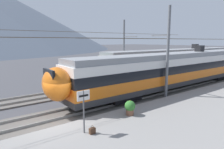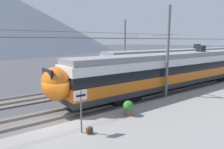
# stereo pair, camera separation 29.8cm
# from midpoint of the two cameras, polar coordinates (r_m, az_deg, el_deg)

# --- Properties ---
(ground_plane) EXTENTS (400.00, 400.00, 0.00)m
(ground_plane) POSITION_cam_midpoint_polar(r_m,az_deg,el_deg) (13.05, -16.28, -13.80)
(ground_plane) COLOR #424247
(track_near) EXTENTS (120.00, 3.00, 0.28)m
(track_near) POSITION_cam_midpoint_polar(r_m,az_deg,el_deg) (14.14, -18.21, -11.75)
(track_near) COLOR #5B5651
(track_near) RESTS_ON ground
(track_far) EXTENTS (120.00, 3.00, 0.28)m
(track_far) POSITION_cam_midpoint_polar(r_m,az_deg,el_deg) (18.98, -23.55, -6.61)
(track_far) COLOR #5B5651
(track_far) RESTS_ON ground
(train_near_platform) EXTENTS (27.19, 2.84, 4.27)m
(train_near_platform) POSITION_cam_midpoint_polar(r_m,az_deg,el_deg) (21.88, 17.08, 1.60)
(train_near_platform) COLOR #2D2D30
(train_near_platform) RESTS_ON track_near
(train_far_track) EXTENTS (28.69, 2.85, 4.27)m
(train_far_track) POSITION_cam_midpoint_polar(r_m,az_deg,el_deg) (31.24, 17.60, 3.85)
(train_far_track) COLOR #2D2D30
(train_far_track) RESTS_ON track_far
(catenary_mast_mid) EXTENTS (46.91, 2.00, 7.95)m
(catenary_mast_mid) POSITION_cam_midpoint_polar(r_m,az_deg,el_deg) (17.86, 14.69, 6.09)
(catenary_mast_mid) COLOR slate
(catenary_mast_mid) RESTS_ON ground
(catenary_mast_far_side) EXTENTS (46.91, 2.51, 7.70)m
(catenary_mast_far_side) POSITION_cam_midpoint_polar(r_m,az_deg,el_deg) (26.21, 3.30, 7.19)
(catenary_mast_far_side) COLOR slate
(catenary_mast_far_side) RESTS_ON ground
(platform_sign) EXTENTS (0.70, 0.08, 2.23)m
(platform_sign) POSITION_cam_midpoint_polar(r_m,az_deg,el_deg) (10.37, -8.87, -7.75)
(platform_sign) COLOR #59595B
(platform_sign) RESTS_ON platform_slab
(handbag_near_sign) EXTENTS (0.32, 0.18, 0.44)m
(handbag_near_sign) POSITION_cam_midpoint_polar(r_m,az_deg,el_deg) (10.75, -6.42, -15.50)
(handbag_near_sign) COLOR #472D1E
(handbag_near_sign) RESTS_ON platform_slab
(potted_plant_platform_edge) EXTENTS (0.69, 0.69, 0.94)m
(potted_plant_platform_edge) POSITION_cam_midpoint_polar(r_m,az_deg,el_deg) (13.05, 4.43, -9.11)
(potted_plant_platform_edge) COLOR brown
(potted_plant_platform_edge) RESTS_ON platform_slab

